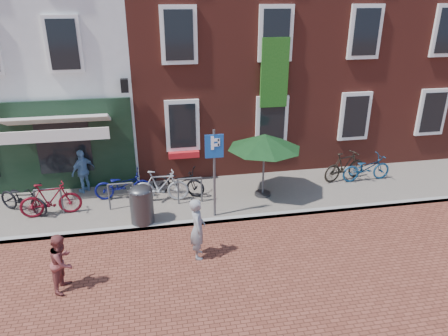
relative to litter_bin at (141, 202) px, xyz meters
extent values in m
plane|color=brown|center=(0.92, -0.30, -0.70)|extent=(80.00, 80.00, 0.00)
cube|color=slate|center=(1.92, 1.20, -0.65)|extent=(24.00, 3.00, 0.10)
cube|color=silver|center=(-4.08, 6.70, 3.80)|extent=(8.00, 8.00, 9.00)
cube|color=maroon|center=(2.92, 6.70, 4.30)|extent=(6.00, 8.00, 10.00)
cube|color=maroon|center=(8.92, 6.70, 4.30)|extent=(6.00, 8.00, 10.00)
cylinder|color=#3B3B3E|center=(0.00, 0.00, -0.13)|extent=(0.63, 0.63, 0.95)
ellipsoid|color=#3B3B3E|center=(0.00, 0.00, 0.42)|extent=(0.63, 0.63, 0.29)
cylinder|color=#4C4C4F|center=(2.01, -0.01, 0.67)|extent=(0.07, 0.07, 2.55)
cube|color=#144B9E|center=(2.01, -0.03, 1.50)|extent=(0.50, 0.04, 0.65)
cylinder|color=#4C4C4F|center=(3.70, 1.00, -0.56)|extent=(0.50, 0.50, 0.08)
cylinder|color=#4C4C4F|center=(3.70, 1.00, 0.34)|extent=(0.06, 0.06, 1.88)
cone|color=#123816|center=(3.70, 1.00, 1.28)|extent=(2.24, 2.24, 0.45)
imported|color=gray|center=(1.31, -1.76, 0.07)|extent=(0.40, 0.58, 1.55)
imported|color=brown|center=(-1.68, -2.40, -0.04)|extent=(0.65, 0.75, 1.32)
imported|color=#6388B2|center=(-1.78, 2.30, 0.10)|extent=(0.83, 0.82, 1.41)
imported|color=black|center=(-3.33, 1.18, -0.15)|extent=(1.77, 1.43, 0.90)
imported|color=#5F0915|center=(-2.52, 0.86, -0.10)|extent=(1.70, 0.64, 1.00)
imported|color=#090C50|center=(-0.56, 1.58, -0.15)|extent=(1.73, 0.63, 0.90)
imported|color=#969799|center=(0.57, 1.18, -0.10)|extent=(1.70, 0.61, 1.00)
imported|color=black|center=(1.12, 1.53, -0.15)|extent=(1.81, 1.28, 0.90)
imported|color=black|center=(6.71, 1.62, -0.10)|extent=(1.73, 0.90, 1.00)
imported|color=navy|center=(7.41, 1.45, -0.15)|extent=(1.74, 0.68, 0.90)
camera|label=1|loc=(0.34, -10.31, 5.23)|focal=33.40mm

